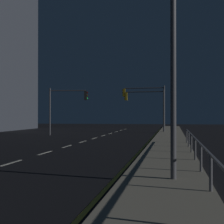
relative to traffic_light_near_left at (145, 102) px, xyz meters
name	(u,v)px	position (x,y,z in m)	size (l,w,h in m)	color
ground_plane	(69,146)	(-3.82, -17.84, -3.72)	(112.00, 112.00, 0.00)	black
sidewalk_right	(169,146)	(2.95, -17.84, -3.65)	(2.76, 77.00, 0.14)	gray
lane_markings_center	(83,142)	(-3.82, -14.34, -3.71)	(0.14, 50.00, 0.01)	silver
lane_edge_line	(149,141)	(1.32, -12.84, -3.71)	(0.14, 53.00, 0.01)	gold
traffic_light_near_left	(145,102)	(0.00, 0.00, 0.00)	(4.84, 0.56, 5.00)	#2D3033
traffic_light_overhead_east	(67,102)	(-7.69, -6.30, -0.22)	(4.07, 0.77, 4.93)	#4C4C51
traffic_light_near_right	(146,99)	(-0.04, 0.73, 0.37)	(5.23, 0.50, 5.50)	#4C4C51
street_lamp_far_end	(177,21)	(3.35, -29.91, 1.25)	(1.06, 2.19, 8.06)	#4C4C51
barrier_fence	(198,146)	(4.18, -26.47, -2.83)	(0.09, 21.83, 0.98)	#59595E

